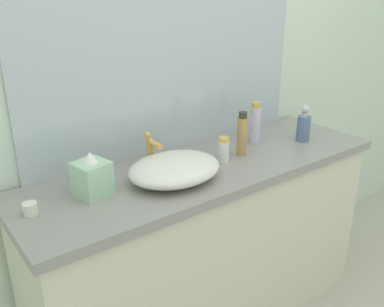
% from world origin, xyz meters
% --- Properties ---
extents(bathroom_wall_rear, '(6.00, 0.06, 2.60)m').
position_xyz_m(bathroom_wall_rear, '(0.00, 0.73, 1.30)').
color(bathroom_wall_rear, silver).
rests_on(bathroom_wall_rear, ground).
extents(vanity_counter, '(1.66, 0.52, 0.85)m').
position_xyz_m(vanity_counter, '(-0.07, 0.43, 0.43)').
color(vanity_counter, beige).
rests_on(vanity_counter, ground).
extents(wall_mirror_panel, '(1.42, 0.01, 1.13)m').
position_xyz_m(wall_mirror_panel, '(-0.07, 0.69, 1.42)').
color(wall_mirror_panel, '#B2BCC6').
rests_on(wall_mirror_panel, vanity_counter).
extents(sink_basin, '(0.38, 0.30, 0.09)m').
position_xyz_m(sink_basin, '(-0.27, 0.39, 0.90)').
color(sink_basin, silver).
rests_on(sink_basin, vanity_counter).
extents(faucet, '(0.03, 0.11, 0.15)m').
position_xyz_m(faucet, '(-0.27, 0.56, 0.93)').
color(faucet, gold).
rests_on(faucet, vanity_counter).
extents(soap_dispenser, '(0.06, 0.06, 0.18)m').
position_xyz_m(soap_dispenser, '(0.49, 0.38, 0.93)').
color(soap_dispenser, slate).
rests_on(soap_dispenser, vanity_counter).
extents(lotion_bottle, '(0.05, 0.05, 0.20)m').
position_xyz_m(lotion_bottle, '(0.12, 0.42, 0.95)').
color(lotion_bottle, '#B0864C').
rests_on(lotion_bottle, vanity_counter).
extents(perfume_bottle, '(0.05, 0.05, 0.11)m').
position_xyz_m(perfume_bottle, '(0.01, 0.41, 0.91)').
color(perfume_bottle, white).
rests_on(perfume_bottle, vanity_counter).
extents(spray_can, '(0.05, 0.05, 0.20)m').
position_xyz_m(spray_can, '(0.29, 0.51, 0.95)').
color(spray_can, silver).
rests_on(spray_can, vanity_counter).
extents(tissue_box, '(0.14, 0.14, 0.17)m').
position_xyz_m(tissue_box, '(-0.58, 0.47, 0.92)').
color(tissue_box, '#A8D0AE').
rests_on(tissue_box, vanity_counter).
extents(candle_jar, '(0.05, 0.05, 0.04)m').
position_xyz_m(candle_jar, '(-0.81, 0.46, 0.87)').
color(candle_jar, silver).
rests_on(candle_jar, vanity_counter).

